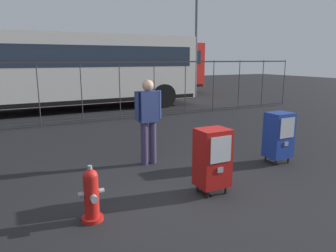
{
  "coord_description": "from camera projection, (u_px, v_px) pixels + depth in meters",
  "views": [
    {
      "loc": [
        -2.19,
        -3.59,
        2.05
      ],
      "look_at": [
        0.3,
        1.2,
        0.9
      ],
      "focal_mm": 33.71,
      "sensor_mm": 36.0,
      "label": 1
    }
  ],
  "objects": [
    {
      "name": "bus_far",
      "position": [
        117.0,
        65.0,
        17.77
      ],
      "size": [
        10.63,
        3.26,
        3.0
      ],
      "rotation": [
        0.0,
        0.0,
        0.06
      ],
      "color": "red",
      "rests_on": "ground_plane"
    },
    {
      "name": "fence_barrier",
      "position": [
        81.0,
        92.0,
        10.09
      ],
      "size": [
        18.03,
        0.04,
        2.0
      ],
      "color": "#2D2D33",
      "rests_on": "ground_plane"
    },
    {
      "name": "fire_hydrant",
      "position": [
        91.0,
        195.0,
        4.02
      ],
      "size": [
        0.33,
        0.32,
        0.75
      ],
      "color": "red",
      "rests_on": "ground_plane"
    },
    {
      "name": "street_light_near_left",
      "position": [
        197.0,
        16.0,
        16.66
      ],
      "size": [
        0.32,
        0.32,
        7.37
      ],
      "color": "#4C4F54",
      "rests_on": "ground_plane"
    },
    {
      "name": "newspaper_box_secondary",
      "position": [
        279.0,
        135.0,
        6.27
      ],
      "size": [
        0.48,
        0.42,
        1.02
      ],
      "color": "black",
      "rests_on": "ground_plane"
    },
    {
      "name": "bus_near",
      "position": [
        68.0,
        68.0,
        12.64
      ],
      "size": [
        10.53,
        2.87,
        3.0
      ],
      "rotation": [
        0.0,
        0.0,
        0.01
      ],
      "color": "beige",
      "rests_on": "ground_plane"
    },
    {
      "name": "ground_plane",
      "position": [
        188.0,
        205.0,
        4.53
      ],
      "size": [
        60.0,
        60.0,
        0.0
      ],
      "primitive_type": "plane",
      "color": "black"
    },
    {
      "name": "newspaper_box_primary",
      "position": [
        212.0,
        158.0,
        4.83
      ],
      "size": [
        0.48,
        0.42,
        1.02
      ],
      "color": "black",
      "rests_on": "ground_plane"
    },
    {
      "name": "pedestrian",
      "position": [
        148.0,
        117.0,
        6.11
      ],
      "size": [
        0.55,
        0.22,
        1.67
      ],
      "color": "#382D51",
      "rests_on": "ground_plane"
    }
  ]
}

